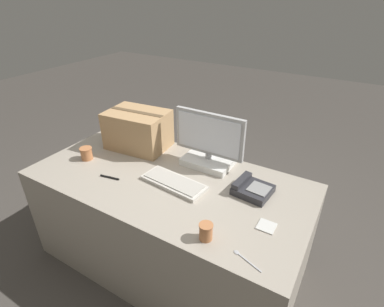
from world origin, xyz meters
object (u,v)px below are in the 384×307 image
at_px(keyboard, 174,182).
at_px(sticky_note_pad, 266,226).
at_px(desk_phone, 252,189).
at_px(paper_cup_right, 206,232).
at_px(monitor, 209,146).
at_px(spoon, 244,258).
at_px(paper_cup_left, 86,153).
at_px(cardboard_box, 138,130).
at_px(pen_marker, 110,177).

bearing_deg(keyboard, sticky_note_pad, -1.09).
relative_size(keyboard, desk_phone, 1.92).
xyz_separation_m(paper_cup_right, sticky_note_pad, (0.23, 0.23, -0.04)).
distance_m(monitor, keyboard, 0.36).
distance_m(monitor, spoon, 0.85).
bearing_deg(paper_cup_right, keyboard, 142.20).
distance_m(paper_cup_left, cardboard_box, 0.41).
bearing_deg(keyboard, desk_phone, 25.87).
bearing_deg(monitor, spoon, -50.82).
distance_m(monitor, desk_phone, 0.43).
relative_size(paper_cup_right, cardboard_box, 0.19).
distance_m(paper_cup_right, sticky_note_pad, 0.33).
xyz_separation_m(cardboard_box, sticky_note_pad, (1.13, -0.36, -0.14)).
relative_size(monitor, paper_cup_right, 5.55).
xyz_separation_m(desk_phone, paper_cup_left, (-1.15, -0.22, 0.02)).
distance_m(desk_phone, sticky_note_pad, 0.29).
height_order(desk_phone, paper_cup_right, paper_cup_right).
bearing_deg(cardboard_box, monitor, 4.01).
height_order(desk_phone, sticky_note_pad, desk_phone).
bearing_deg(keyboard, cardboard_box, 156.12).
relative_size(keyboard, spoon, 2.77).
bearing_deg(spoon, paper_cup_right, 13.77).
bearing_deg(paper_cup_left, spoon, -11.47).
xyz_separation_m(paper_cup_left, spoon, (1.30, -0.26, -0.04)).
xyz_separation_m(monitor, spoon, (0.53, -0.65, -0.14)).
height_order(desk_phone, pen_marker, desk_phone).
bearing_deg(pen_marker, monitor, 35.88).
bearing_deg(monitor, pen_marker, -133.73).
xyz_separation_m(monitor, desk_phone, (0.38, -0.16, -0.11)).
bearing_deg(pen_marker, desk_phone, 10.58).
xyz_separation_m(pen_marker, sticky_note_pad, (1.01, 0.08, -0.00)).
bearing_deg(keyboard, monitor, 83.61).
relative_size(paper_cup_right, pen_marker, 0.65).
bearing_deg(cardboard_box, paper_cup_right, -33.20).
relative_size(keyboard, paper_cup_left, 4.88).
relative_size(monitor, paper_cup_left, 5.58).
height_order(monitor, sticky_note_pad, monitor).
xyz_separation_m(spoon, pen_marker, (-0.99, 0.17, 0.00)).
distance_m(monitor, sticky_note_pad, 0.69).
bearing_deg(paper_cup_left, monitor, 26.42).
relative_size(spoon, sticky_note_pad, 1.73).
bearing_deg(desk_phone, paper_cup_left, -163.65).
relative_size(paper_cup_right, sticky_note_pad, 0.99).
bearing_deg(spoon, keyboard, -9.42).
xyz_separation_m(monitor, cardboard_box, (-0.58, -0.04, 0.00)).
relative_size(paper_cup_left, spoon, 0.57).
relative_size(desk_phone, paper_cup_right, 2.53).
bearing_deg(pen_marker, cardboard_box, 94.48).
distance_m(cardboard_box, pen_marker, 0.48).
height_order(keyboard, cardboard_box, cardboard_box).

